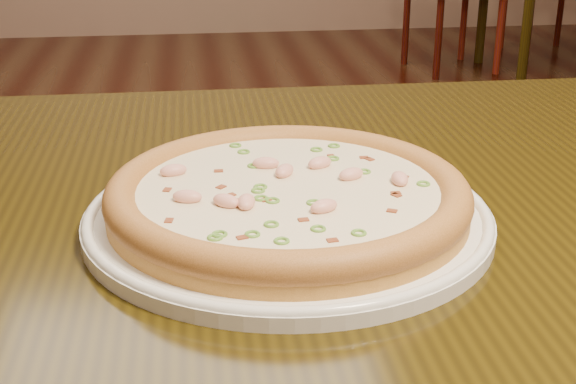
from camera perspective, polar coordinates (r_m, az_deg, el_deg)
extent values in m
cube|color=black|center=(0.76, 8.56, -1.65)|extent=(1.20, 0.80, 0.04)
cylinder|color=white|center=(0.68, 0.00, -1.87)|extent=(0.34, 0.34, 0.01)
torus|color=white|center=(0.68, 0.00, -1.41)|extent=(0.34, 0.34, 0.01)
cylinder|color=#BE8E40|center=(0.67, 0.00, -0.71)|extent=(0.30, 0.30, 0.02)
torus|color=#BF7A43|center=(0.67, 0.00, 0.00)|extent=(0.31, 0.31, 0.03)
cylinder|color=#F7E5C4|center=(0.67, 0.00, 0.20)|extent=(0.25, 0.25, 0.00)
ellipsoid|color=#F2B29E|center=(0.71, 2.27, 2.08)|extent=(0.03, 0.02, 0.01)
ellipsoid|color=#F2B29E|center=(0.63, -4.42, -0.65)|extent=(0.03, 0.03, 0.01)
ellipsoid|color=#F2B29E|center=(0.62, 2.56, -1.03)|extent=(0.03, 0.02, 0.01)
ellipsoid|color=#F2B29E|center=(0.68, 7.95, 0.94)|extent=(0.02, 0.03, 0.01)
ellipsoid|color=#F2B29E|center=(0.63, -2.99, -0.71)|extent=(0.02, 0.03, 0.01)
ellipsoid|color=#F2B29E|center=(0.69, 4.51, 1.27)|extent=(0.03, 0.02, 0.01)
ellipsoid|color=#F2B29E|center=(0.71, -1.59, 2.06)|extent=(0.03, 0.02, 0.01)
ellipsoid|color=#F2B29E|center=(0.69, -0.25, 1.51)|extent=(0.02, 0.03, 0.01)
ellipsoid|color=#F2B29E|center=(0.64, -7.18, -0.34)|extent=(0.03, 0.02, 0.01)
ellipsoid|color=#F2B29E|center=(0.70, -8.16, 1.53)|extent=(0.03, 0.02, 0.01)
cube|color=maroon|center=(0.65, -4.11, -0.29)|extent=(0.01, 0.01, 0.00)
cube|color=maroon|center=(0.74, 5.43, 2.39)|extent=(0.01, 0.01, 0.00)
cube|color=maroon|center=(0.74, 3.09, 2.50)|extent=(0.01, 0.01, 0.00)
cube|color=maroon|center=(0.66, 7.67, -0.15)|extent=(0.01, 0.01, 0.00)
cube|color=maroon|center=(0.64, -1.60, -0.63)|extent=(0.01, 0.01, 0.00)
cube|color=maroon|center=(0.67, -4.78, 0.29)|extent=(0.01, 0.01, 0.00)
cube|color=maroon|center=(0.73, 5.83, 2.27)|extent=(0.01, 0.01, 0.00)
cube|color=maroon|center=(0.70, -4.95, 1.44)|extent=(0.01, 0.01, 0.00)
cube|color=maroon|center=(0.66, 7.70, -0.30)|extent=(0.01, 0.01, 0.00)
cube|color=maroon|center=(0.67, -8.59, 0.09)|extent=(0.01, 0.01, 0.00)
cube|color=maroon|center=(0.69, 8.29, 0.97)|extent=(0.01, 0.01, 0.00)
cube|color=maroon|center=(0.57, 3.18, -3.53)|extent=(0.01, 0.01, 0.00)
cube|color=maroon|center=(0.61, 1.11, -2.06)|extent=(0.01, 0.01, 0.00)
cube|color=maroon|center=(0.64, -3.54, -0.68)|extent=(0.01, 0.01, 0.00)
cube|color=maroon|center=(0.61, -8.46, -2.09)|extent=(0.01, 0.01, 0.00)
cube|color=maroon|center=(0.63, 7.40, -1.42)|extent=(0.01, 0.01, 0.00)
cube|color=maroon|center=(0.58, -3.28, -3.33)|extent=(0.01, 0.01, 0.00)
torus|color=#5B9332|center=(0.70, 5.44, 1.45)|extent=(0.02, 0.02, 0.00)
torus|color=#5B9332|center=(0.58, -5.21, -3.25)|extent=(0.02, 0.02, 0.00)
torus|color=#5B9332|center=(0.73, 3.22, 2.38)|extent=(0.02, 0.02, 0.00)
torus|color=#5B9332|center=(0.59, 2.16, -2.64)|extent=(0.02, 0.02, 0.00)
torus|color=#5B9332|center=(0.58, -4.89, -3.02)|extent=(0.02, 0.02, 0.00)
torus|color=#5B9332|center=(0.64, -1.11, -0.63)|extent=(0.01, 0.01, 0.00)
torus|color=#5B9332|center=(0.66, -2.14, 0.10)|extent=(0.02, 0.02, 0.00)
torus|color=#5B9332|center=(0.59, 5.06, -2.92)|extent=(0.02, 0.02, 0.00)
torus|color=#5B9332|center=(0.60, -1.20, -2.32)|extent=(0.02, 0.02, 0.00)
torus|color=#5B9332|center=(0.76, 2.04, 3.02)|extent=(0.01, 0.01, 0.00)
torus|color=#5B9332|center=(0.57, -0.46, -3.51)|extent=(0.01, 0.01, 0.00)
torus|color=#5B9332|center=(0.75, -3.18, 2.86)|extent=(0.02, 0.02, 0.00)
torus|color=#5B9332|center=(0.71, -2.45, 1.87)|extent=(0.02, 0.02, 0.00)
torus|color=#5B9332|center=(0.77, -3.77, 3.32)|extent=(0.02, 0.02, 0.00)
torus|color=#5B9332|center=(0.77, 3.29, 3.29)|extent=(0.01, 0.01, 0.00)
torus|color=#5B9332|center=(0.67, -1.98, 0.36)|extent=(0.01, 0.01, 0.00)
torus|color=#5B9332|center=(0.58, -2.55, -3.03)|extent=(0.01, 0.01, 0.00)
torus|color=#5B9332|center=(0.64, 1.83, -0.77)|extent=(0.01, 0.01, 0.00)
torus|color=#5B9332|center=(0.64, -1.93, -0.46)|extent=(0.02, 0.02, 0.00)
torus|color=#5B9332|center=(0.70, 4.71, 1.40)|extent=(0.02, 0.02, 0.00)
torus|color=#5B9332|center=(0.68, 9.60, 0.57)|extent=(0.01, 0.01, 0.00)
cylinder|color=black|center=(4.08, 16.68, 11.80)|extent=(0.05, 0.05, 0.71)
cylinder|color=#5F1815|center=(4.41, 14.80, 10.73)|extent=(0.04, 0.04, 0.41)
cylinder|color=#5F1815|center=(4.71, 12.37, 11.64)|extent=(0.04, 0.04, 0.41)
cylinder|color=#5F1815|center=(4.22, 10.65, 10.59)|extent=(0.04, 0.04, 0.41)
cylinder|color=#5F1815|center=(4.53, 8.39, 11.51)|extent=(0.04, 0.04, 0.41)
cylinder|color=#5F1815|center=(5.08, 15.09, 12.14)|extent=(0.04, 0.04, 0.41)
cylinder|color=#5F1815|center=(4.76, 16.79, 11.32)|extent=(0.04, 0.04, 0.41)
cylinder|color=#5F1815|center=(5.23, 18.79, 12.02)|extent=(0.04, 0.04, 0.41)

